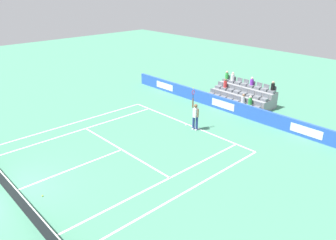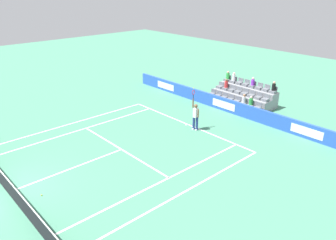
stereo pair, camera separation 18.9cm
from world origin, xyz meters
name	(u,v)px [view 1 (the left image)]	position (x,y,z in m)	size (l,w,h in m)	color
ground_plane	(8,194)	(0.00, 0.00, 0.00)	(80.00, 80.00, 0.00)	#47896B
line_baseline	(187,124)	(0.00, -11.89, 0.00)	(10.97, 0.10, 0.01)	white
line_service	(122,150)	(0.00, -6.40, 0.00)	(8.23, 0.10, 0.01)	white
line_centre_service	(72,169)	(0.00, -3.20, 0.00)	(0.10, 6.40, 0.01)	white
line_singles_sideline_left	(80,130)	(4.12, -5.95, 0.00)	(0.10, 11.89, 0.01)	white
line_singles_sideline_right	(163,181)	(-4.12, -5.95, 0.00)	(0.10, 11.89, 0.01)	white
line_doubles_sideline_left	(70,124)	(5.49, -5.95, 0.00)	(0.10, 11.89, 0.01)	white
line_doubles_sideline_right	(183,193)	(-5.49, -5.95, 0.00)	(0.10, 11.89, 0.01)	white
line_centre_mark	(186,125)	(0.00, -11.79, 0.00)	(0.10, 0.20, 0.01)	white
sponsor_barrier	(224,104)	(0.00, -15.83, 0.49)	(19.63, 0.22, 0.98)	blue
tennis_net	(7,185)	(0.00, 0.00, 0.49)	(11.97, 0.10, 1.07)	#33383D
tennis_player	(195,116)	(-0.94, -11.64, 0.99)	(0.53, 0.40, 2.85)	navy
stadium_stand	(242,97)	(0.00, -18.14, 0.55)	(4.96, 2.85, 2.17)	gray
loose_tennis_ball	(42,196)	(-1.29, -1.06, 0.03)	(0.07, 0.07, 0.07)	#D1E533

